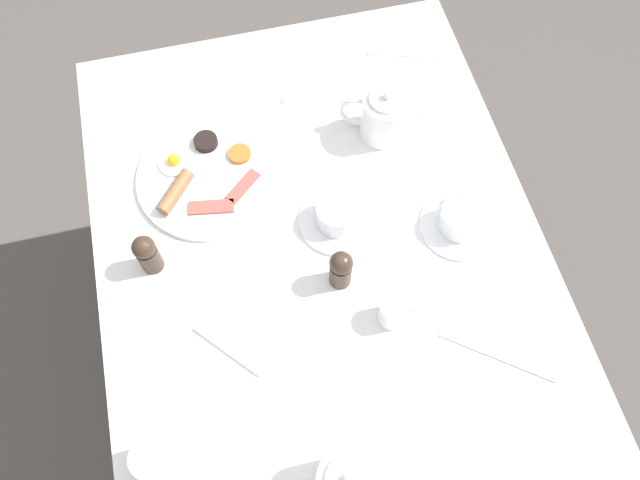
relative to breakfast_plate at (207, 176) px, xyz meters
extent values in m
plane|color=#4C4742|center=(0.20, -0.21, -0.78)|extent=(8.00, 8.00, 0.00)
cube|color=silver|center=(0.20, -0.21, -0.02)|extent=(0.89, 1.18, 0.03)
cylinder|color=brown|center=(-0.20, 0.33, -0.41)|extent=(0.04, 0.04, 0.74)
cylinder|color=brown|center=(0.59, 0.33, -0.41)|extent=(0.04, 0.04, 0.74)
cylinder|color=white|center=(0.00, 0.00, 0.00)|extent=(0.31, 0.31, 0.01)
cylinder|color=white|center=(-0.06, 0.05, 0.01)|extent=(0.07, 0.07, 0.00)
sphere|color=yellow|center=(-0.06, 0.05, 0.02)|extent=(0.03, 0.03, 0.03)
cylinder|color=brown|center=(-0.07, -0.03, 0.02)|extent=(0.09, 0.10, 0.03)
cube|color=#B74C42|center=(0.00, -0.08, 0.01)|extent=(0.10, 0.05, 0.01)
cube|color=#B74C42|center=(0.07, -0.05, 0.01)|extent=(0.08, 0.08, 0.01)
cylinder|color=#D16023|center=(0.08, 0.03, 0.01)|extent=(0.05, 0.05, 0.01)
cylinder|color=black|center=(0.01, 0.08, 0.01)|extent=(0.05, 0.05, 0.02)
cylinder|color=white|center=(0.13, -0.66, 0.10)|extent=(0.07, 0.07, 0.01)
sphere|color=white|center=(0.13, -0.66, 0.11)|extent=(0.02, 0.02, 0.02)
cone|color=white|center=(0.18, -0.62, 0.06)|extent=(0.06, 0.05, 0.05)
cylinder|color=white|center=(0.39, 0.03, 0.04)|extent=(0.10, 0.10, 0.11)
cylinder|color=white|center=(0.39, 0.03, 0.10)|extent=(0.07, 0.07, 0.01)
sphere|color=white|center=(0.39, 0.03, 0.11)|extent=(0.02, 0.02, 0.02)
cone|color=white|center=(0.45, 0.00, 0.06)|extent=(0.06, 0.04, 0.05)
torus|color=white|center=(0.34, 0.05, 0.04)|extent=(0.08, 0.04, 0.08)
cylinder|color=white|center=(0.24, -0.17, -0.01)|extent=(0.16, 0.16, 0.01)
cylinder|color=white|center=(0.24, -0.17, 0.02)|extent=(0.09, 0.09, 0.05)
cylinder|color=brown|center=(0.24, -0.17, 0.02)|extent=(0.08, 0.08, 0.04)
torus|color=white|center=(0.25, -0.12, 0.02)|extent=(0.02, 0.04, 0.04)
cylinder|color=white|center=(0.48, -0.24, -0.01)|extent=(0.16, 0.16, 0.01)
cylinder|color=white|center=(0.48, -0.24, 0.02)|extent=(0.09, 0.09, 0.05)
cylinder|color=brown|center=(0.48, -0.24, 0.02)|extent=(0.08, 0.08, 0.04)
torus|color=white|center=(0.49, -0.19, 0.02)|extent=(0.02, 0.04, 0.04)
cylinder|color=white|center=(-0.17, -0.55, 0.03)|extent=(0.07, 0.07, 0.08)
cylinder|color=white|center=(0.29, -0.39, 0.02)|extent=(0.05, 0.05, 0.06)
torus|color=white|center=(0.32, -0.39, 0.02)|extent=(0.04, 0.01, 0.04)
cylinder|color=#38281E|center=(-0.14, -0.17, 0.02)|extent=(0.04, 0.04, 0.07)
sphere|color=#38281E|center=(-0.14, -0.17, 0.07)|extent=(0.05, 0.05, 0.05)
cylinder|color=#38281E|center=(0.22, -0.29, 0.02)|extent=(0.04, 0.04, 0.07)
sphere|color=#38281E|center=(0.22, -0.29, 0.07)|extent=(0.05, 0.05, 0.05)
cube|color=white|center=(0.01, -0.35, 0.00)|extent=(0.18, 0.19, 0.01)
cube|color=silver|center=(0.50, 0.23, -0.01)|extent=(0.16, 0.06, 0.00)
cube|color=silver|center=(0.46, -0.51, -0.01)|extent=(0.19, 0.15, 0.00)
cube|color=silver|center=(0.25, 0.20, -0.01)|extent=(0.12, 0.09, 0.00)
camera|label=1|loc=(0.07, -0.73, 1.13)|focal=35.00mm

